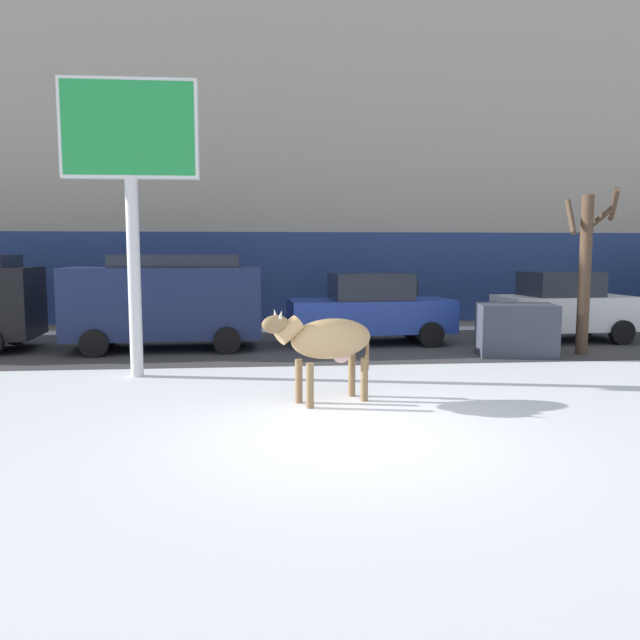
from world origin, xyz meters
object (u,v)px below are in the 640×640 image
billboard (130,147)px  car_blue_sedan (370,309)px  car_white_hatchback (563,307)px  cow_tan (328,341)px  dumpster (516,330)px  pedestrian_near_billboard (411,302)px  bare_tree_left_lot (586,266)px  car_navy_van (165,299)px

billboard → car_blue_sedan: bearing=36.6°
car_white_hatchback → billboard: bearing=-159.8°
cow_tan → billboard: bearing=145.0°
car_blue_sedan → car_white_hatchback: size_ratio=1.20×
car_blue_sedan → dumpster: (3.01, -2.23, -0.31)m
pedestrian_near_billboard → dumpster: (1.35, -4.61, -0.28)m
pedestrian_near_billboard → bare_tree_left_lot: bearing=-56.4°
billboard → car_white_hatchback: (10.44, 3.83, -3.39)m
cow_tan → car_white_hatchback: bearing=41.7°
cow_tan → pedestrian_near_billboard: (3.44, 8.66, -0.11)m
cow_tan → bare_tree_left_lot: (6.45, 4.14, 1.07)m
car_navy_van → car_white_hatchback: car_navy_van is taller
pedestrian_near_billboard → dumpster: size_ratio=1.02×
dumpster → pedestrian_near_billboard: bearing=106.3°
bare_tree_left_lot → dumpster: 2.22m
car_white_hatchback → bare_tree_left_lot: bare_tree_left_lot is taller
car_navy_van → cow_tan: bearing=-59.6°
car_blue_sedan → cow_tan: bearing=-105.8°
bare_tree_left_lot → car_navy_van: bearing=170.6°
pedestrian_near_billboard → bare_tree_left_lot: bare_tree_left_lot is taller
cow_tan → bare_tree_left_lot: size_ratio=0.50×
cow_tan → car_blue_sedan: (1.77, 6.29, -0.09)m
billboard → car_blue_sedan: size_ratio=1.29×
cow_tan → dumpster: 6.29m
billboard → car_white_hatchback: billboard is taller
car_white_hatchback → bare_tree_left_lot: (-0.54, -2.10, 1.14)m
car_navy_van → dumpster: car_navy_van is taller
car_navy_van → pedestrian_near_billboard: (6.83, 2.89, -0.36)m
car_navy_van → car_white_hatchback: (10.38, 0.47, -0.32)m
cow_tan → pedestrian_near_billboard: bearing=68.3°
dumpster → car_navy_van: bearing=168.1°
car_navy_van → bare_tree_left_lot: bare_tree_left_lot is taller
car_blue_sedan → car_white_hatchback: 5.22m
car_white_hatchback → pedestrian_near_billboard: 4.30m
car_blue_sedan → dumpster: car_blue_sedan is taller
cow_tan → car_blue_sedan: car_blue_sedan is taller
car_navy_van → car_blue_sedan: 5.20m
dumpster → car_white_hatchback: bearing=44.7°
car_white_hatchback → cow_tan: bearing=-138.3°
car_white_hatchback → car_blue_sedan: bearing=179.5°
car_white_hatchback → dumpster: (-2.21, -2.19, -0.33)m
pedestrian_near_billboard → bare_tree_left_lot: size_ratio=0.45×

